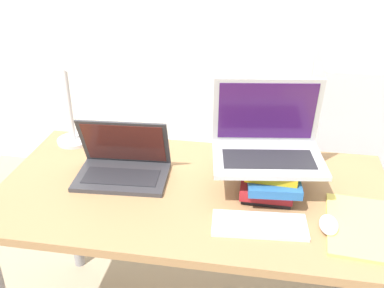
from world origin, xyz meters
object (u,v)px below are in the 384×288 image
at_px(laptop_left, 123,165).
at_px(notepad, 364,227).
at_px(book_stack, 270,177).
at_px(mouse, 329,225).
at_px(wireless_keyboard, 259,225).
at_px(laptop_on_books, 267,143).
at_px(desk_lamp, 76,61).
at_px(mini_fridge, 362,144).

bearing_deg(laptop_left, notepad, -11.80).
xyz_separation_m(laptop_left, book_stack, (0.53, -0.01, 0.01)).
relative_size(laptop_left, book_stack, 1.19).
distance_m(mouse, notepad, 0.11).
bearing_deg(mouse, book_stack, 135.38).
bearing_deg(wireless_keyboard, laptop_left, 156.66).
relative_size(laptop_left, wireless_keyboard, 1.13).
xyz_separation_m(laptop_on_books, wireless_keyboard, (-0.01, -0.25, -0.16)).
bearing_deg(wireless_keyboard, desk_lamp, 150.59).
bearing_deg(wireless_keyboard, mini_fridge, 65.03).
height_order(book_stack, laptop_on_books, laptop_on_books).
distance_m(book_stack, mouse, 0.26).
xyz_separation_m(mouse, notepad, (0.11, 0.02, -0.01)).
xyz_separation_m(book_stack, wireless_keyboard, (-0.03, -0.21, -0.05)).
bearing_deg(laptop_on_books, book_stack, -66.89).
height_order(desk_lamp, mini_fridge, desk_lamp).
bearing_deg(laptop_on_books, mouse, -48.00).
bearing_deg(book_stack, laptop_left, 178.57).
relative_size(book_stack, wireless_keyboard, 0.95).
distance_m(book_stack, desk_lamp, 0.84).
distance_m(laptop_left, mini_fridge, 1.39).
distance_m(laptop_left, book_stack, 0.54).
bearing_deg(notepad, wireless_keyboard, -171.73).
xyz_separation_m(notepad, mini_fridge, (0.20, 1.07, -0.24)).
distance_m(notepad, mini_fridge, 1.12).
height_order(laptop_on_books, mini_fridge, laptop_on_books).
bearing_deg(desk_lamp, laptop_left, -40.93).
height_order(wireless_keyboard, notepad, wireless_keyboard).
bearing_deg(mini_fridge, laptop_on_books, -120.64).
height_order(wireless_keyboard, mini_fridge, mini_fridge).
relative_size(wireless_keyboard, mini_fridge, 0.31).
height_order(laptop_left, laptop_on_books, laptop_on_books).
distance_m(laptop_on_books, wireless_keyboard, 0.30).
relative_size(mouse, mini_fridge, 0.10).
distance_m(mouse, desk_lamp, 1.08).
relative_size(laptop_left, desk_lamp, 0.68).
xyz_separation_m(book_stack, laptop_on_books, (-0.02, 0.04, 0.11)).
bearing_deg(laptop_on_books, desk_lamp, 167.60).
xyz_separation_m(wireless_keyboard, desk_lamp, (-0.73, 0.41, 0.36)).
distance_m(laptop_left, notepad, 0.85).
bearing_deg(mouse, wireless_keyboard, -173.61).
xyz_separation_m(laptop_left, mini_fridge, (1.03, 0.90, -0.28)).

